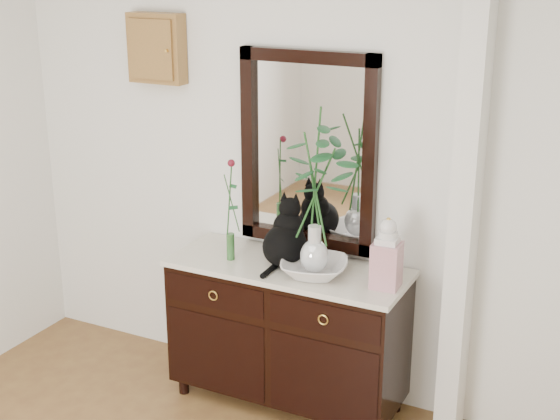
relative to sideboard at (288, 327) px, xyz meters
The scene contains 10 objects.
wall_back 0.92m from the sideboard, 111.80° to the left, with size 3.60×0.04×2.70m, color silver.
pilaster 1.27m from the sideboard, 10.70° to the left, with size 0.12×0.20×2.70m, color silver.
sideboard is the anchor object (origin of this frame).
wall_mirror 0.99m from the sideboard, 90.00° to the left, with size 0.80×0.06×1.10m.
key_cabinet 1.77m from the sideboard, 167.54° to the left, with size 0.35×0.10×0.40m, color brown.
cat 0.56m from the sideboard, 153.82° to the left, with size 0.26×0.32×0.37m, color black, non-canonical shape.
lotus_bowl 0.46m from the sideboard, 19.32° to the right, with size 0.35×0.35×0.09m, color silver.
vase_branches 0.87m from the sideboard, 19.32° to the right, with size 0.43×0.43×0.91m, color silver, non-canonical shape.
bud_vase_rose 0.75m from the sideboard, 169.21° to the right, with size 0.07×0.07×0.59m, color #2F612D, non-canonical shape.
ginger_jar 0.80m from the sideboard, ahead, with size 0.14×0.14×0.38m, color white, non-canonical shape.
Camera 1 is at (1.82, -1.82, 2.49)m, focal length 50.00 mm.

